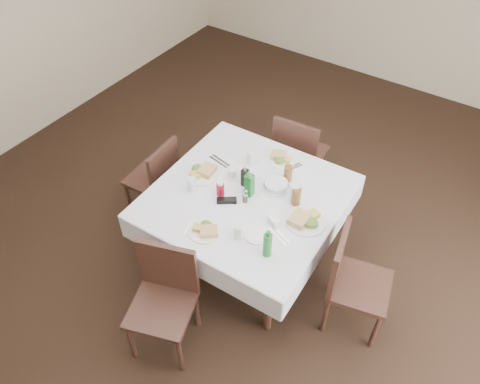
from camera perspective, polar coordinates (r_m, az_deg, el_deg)
The scene contains 33 objects.
ground_plane at distance 4.16m, azimuth 0.70°, elevation -7.98°, with size 7.00×7.00×0.00m, color black.
room_shell at distance 2.99m, azimuth 0.99°, elevation 12.35°, with size 6.04×7.04×2.80m.
dining_table at distance 3.65m, azimuth 0.84°, elevation -1.20°, with size 1.43×1.43×0.76m.
chair_north at distance 4.40m, azimuth 7.05°, elevation 4.90°, with size 0.46×0.46×0.91m.
chair_south at distance 3.38m, azimuth -9.14°, elevation -11.97°, with size 0.54×0.54×0.90m.
chair_east at distance 3.51m, azimuth 13.24°, elevation -9.93°, with size 0.51×0.51×0.90m.
chair_west at distance 4.25m, azimuth -10.05°, elevation 2.00°, with size 0.42×0.42×0.83m.
meal_north at distance 3.90m, azimuth 4.99°, elevation 4.10°, with size 0.24×0.24×0.05m.
meal_south at distance 3.34m, azimuth -4.20°, elevation -4.61°, with size 0.24×0.24×0.05m.
meal_east at distance 3.42m, azimuth 7.96°, elevation -3.40°, with size 0.30×0.30×0.07m.
meal_west at distance 3.77m, azimuth -4.64°, elevation 2.45°, with size 0.28×0.28×0.06m.
side_plate_a at distance 3.90m, azimuth 1.37°, elevation 3.98°, with size 0.16×0.16×0.01m.
side_plate_b at distance 3.32m, azimuth 2.06°, elevation -5.29°, with size 0.18×0.18×0.01m.
water_n at distance 3.82m, azimuth 1.35°, elevation 4.17°, with size 0.07×0.07×0.13m.
water_s at distance 3.27m, azimuth -0.18°, elevation -4.90°, with size 0.06×0.06×0.11m.
water_e at distance 3.54m, azimuth 6.73°, elevation -0.05°, with size 0.08×0.08×0.15m.
water_w at distance 3.61m, azimuth -5.90°, elevation 0.89°, with size 0.07×0.07×0.12m.
iced_tea_a at distance 3.69m, azimuth 5.87°, elevation 2.27°, with size 0.07×0.07×0.14m.
iced_tea_b at distance 3.51m, azimuth 6.87°, elevation -0.54°, with size 0.07×0.07×0.15m.
bread_basket at distance 3.64m, azimuth 4.42°, elevation 0.77°, with size 0.20×0.20×0.07m.
oil_cruet_dark at distance 3.62m, azimuth 0.61°, elevation 1.87°, with size 0.05×0.05×0.20m.
oil_cruet_green at distance 3.53m, azimuth 1.14°, elevation 0.96°, with size 0.06×0.06×0.25m.
ketchup_bottle at distance 3.56m, azimuth -2.41°, elevation 0.38°, with size 0.06×0.06×0.13m.
salt_shaker at distance 3.56m, azimuth 0.59°, elevation -0.04°, with size 0.04×0.04×0.09m.
pepper_shaker at distance 3.52m, azimuth 0.64°, elevation -0.68°, with size 0.04×0.04×0.09m.
coffee_mug at distance 3.72m, azimuth -0.89°, elevation 2.29°, with size 0.13×0.11×0.08m.
sunglasses at distance 3.54m, azimuth -1.63°, elevation -1.04°, with size 0.15×0.13×0.03m.
green_bottle at distance 3.15m, azimuth 3.37°, elevation -6.40°, with size 0.06×0.06×0.23m.
sugar_caddy at distance 3.39m, azimuth 4.14°, elevation -3.51°, with size 0.11×0.09×0.05m.
cutlery_n at distance 3.85m, azimuth 6.48°, elevation 2.97°, with size 0.11×0.17×0.01m.
cutlery_s at distance 3.39m, azimuth -6.08°, elevation -4.22°, with size 0.08×0.16×0.01m.
cutlery_e at distance 3.33m, azimuth 4.81°, elevation -5.37°, with size 0.20×0.12×0.01m.
cutlery_w at distance 3.89m, azimuth -2.51°, elevation 3.76°, with size 0.21×0.09×0.01m.
Camera 1 is at (1.35, -2.13, 3.31)m, focal length 35.00 mm.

